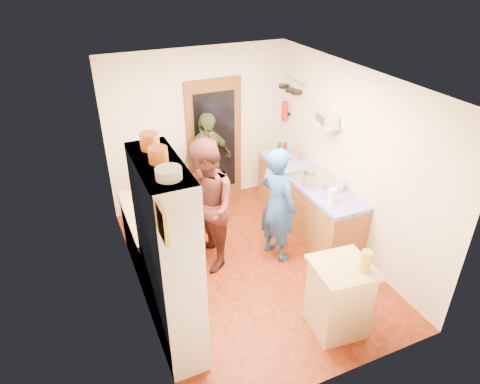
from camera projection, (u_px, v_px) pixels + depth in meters
floor at (250, 265)px, 6.01m from camera, size 3.00×4.00×0.02m
ceiling at (253, 79)px, 4.70m from camera, size 3.00×4.00×0.02m
wall_back at (199, 129)px, 6.95m from camera, size 3.00×0.02×2.60m
wall_front at (348, 283)px, 3.76m from camera, size 3.00×0.02×2.60m
wall_left at (130, 209)px, 4.83m from camera, size 0.02×4.00×2.60m
wall_right at (350, 162)px, 5.88m from camera, size 0.02×4.00×2.60m
door_frame at (214, 142)px, 7.13m from camera, size 0.95×0.06×2.10m
door_glass at (215, 142)px, 7.10m from camera, size 0.70×0.02×1.70m
hutch_body at (169, 259)px, 4.37m from camera, size 0.40×1.20×2.20m
hutch_top_shelf at (159, 164)px, 3.83m from camera, size 0.40×1.14×0.04m
plate_stack at (169, 173)px, 3.52m from camera, size 0.22×0.22×0.09m
orange_pot_a at (158, 155)px, 3.78m from camera, size 0.18×0.18×0.14m
orange_pot_b at (150, 141)px, 4.02m from camera, size 0.18×0.18×0.16m
left_counter_base at (155, 243)px, 5.73m from camera, size 0.60×1.40×0.85m
left_counter_top at (152, 215)px, 5.50m from camera, size 0.64×1.44×0.05m
toaster at (163, 223)px, 5.12m from camera, size 0.24×0.16×0.18m
kettle at (149, 214)px, 5.32m from camera, size 0.18×0.18×0.17m
orange_bowl at (154, 202)px, 5.63m from camera, size 0.24×0.24×0.10m
chopping_board at (144, 194)px, 5.89m from camera, size 0.33×0.26×0.02m
right_counter_base at (307, 204)px, 6.61m from camera, size 0.60×2.20×0.84m
right_counter_top at (309, 178)px, 6.39m from camera, size 0.62×2.22×0.06m
hob at (314, 179)px, 6.27m from camera, size 0.55×0.58×0.04m
pot_on_hob at (310, 173)px, 6.23m from camera, size 0.19×0.19×0.12m
bottle_a at (280, 152)px, 6.77m from camera, size 0.09×0.09×0.30m
bottle_b at (285, 150)px, 6.88m from camera, size 0.08×0.08×0.26m
bottle_c at (297, 152)px, 6.78m from camera, size 0.08×0.08×0.29m
paper_towel at (332, 196)px, 5.63m from camera, size 0.11×0.11×0.23m
mixing_bowl at (334, 186)px, 5.99m from camera, size 0.35×0.35×0.11m
island_base at (338, 299)px, 4.80m from camera, size 0.60×0.60×0.86m
island_top at (343, 268)px, 4.57m from camera, size 0.68×0.68×0.05m
cutting_board at (337, 265)px, 4.60m from camera, size 0.38×0.31×0.02m
oil_jar at (366, 261)px, 4.45m from camera, size 0.13×0.13×0.24m
pan_rail at (295, 81)px, 6.70m from camera, size 0.02×0.65×0.02m
pan_hang_a at (296, 92)px, 6.61m from camera, size 0.18×0.18×0.05m
pan_hang_b at (290, 90)px, 6.78m from camera, size 0.16×0.16×0.05m
pan_hang_c at (284, 86)px, 6.93m from camera, size 0.17×0.17×0.05m
wall_shelf at (326, 125)px, 5.99m from camera, size 0.26×0.42×0.03m
radio at (327, 119)px, 5.95m from camera, size 0.27×0.33×0.15m
ext_bracket at (288, 114)px, 7.15m from camera, size 0.06×0.10×0.04m
fire_extinguisher at (285, 111)px, 7.10m from camera, size 0.11×0.11×0.32m
picture_frame at (162, 223)px, 3.23m from camera, size 0.03×0.25×0.30m
person_hob at (281, 205)px, 5.79m from camera, size 0.56×0.70×1.67m
person_left at (207, 205)px, 5.62m from camera, size 0.70×0.90×1.85m
person_back at (208, 163)px, 6.91m from camera, size 1.07×0.71×1.68m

